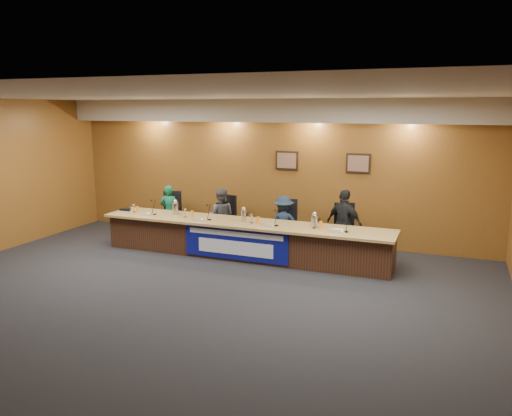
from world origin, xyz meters
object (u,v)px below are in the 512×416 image
(panelist_b, at_px, (221,216))
(office_chair_c, at_px, (285,228))
(carafe_left, at_px, (176,209))
(office_chair_d, at_px, (345,233))
(panelist_a, at_px, (170,212))
(office_chair_b, at_px, (223,222))
(banner, at_px, (235,244))
(speakerphone, at_px, (127,209))
(dais_body, at_px, (243,240))
(carafe_mid, at_px, (244,216))
(office_chair_a, at_px, (172,217))
(panelist_c, at_px, (284,223))
(panelist_d, at_px, (344,224))
(carafe_right, at_px, (315,221))

(panelist_b, bearing_deg, office_chair_c, 169.88)
(carafe_left, bearing_deg, office_chair_d, 12.67)
(panelist_a, bearing_deg, office_chair_b, 176.95)
(banner, distance_m, speakerphone, 2.92)
(carafe_left, bearing_deg, dais_body, -1.82)
(carafe_mid, bearing_deg, speakerphone, 179.42)
(office_chair_a, distance_m, carafe_mid, 2.39)
(banner, relative_size, carafe_left, 8.40)
(panelist_b, relative_size, carafe_mid, 5.36)
(panelist_c, relative_size, panelist_d, 0.85)
(panelist_b, bearing_deg, office_chair_d, 168.08)
(carafe_left, bearing_deg, speakerphone, -178.81)
(banner, xyz_separation_m, panelist_a, (-2.19, 1.16, 0.25))
(panelist_b, xyz_separation_m, office_chair_a, (-1.32, 0.10, -0.15))
(carafe_left, bearing_deg, carafe_right, -0.55)
(carafe_left, bearing_deg, office_chair_c, 19.60)
(panelist_c, xyz_separation_m, carafe_mid, (-0.61, -0.75, 0.27))
(panelist_d, distance_m, office_chair_b, 2.79)
(panelist_c, distance_m, carafe_left, 2.35)
(office_chair_a, xyz_separation_m, speakerphone, (-0.67, -0.82, 0.30))
(office_chair_a, distance_m, carafe_right, 3.78)
(panelist_c, distance_m, speakerphone, 3.56)
(dais_body, distance_m, office_chair_a, 2.35)
(office_chair_c, bearing_deg, speakerphone, -170.97)
(banner, bearing_deg, office_chair_b, 124.58)
(office_chair_c, distance_m, carafe_mid, 1.11)
(office_chair_b, height_order, speakerphone, speakerphone)
(dais_body, height_order, panelist_d, panelist_d)
(panelist_a, relative_size, office_chair_d, 2.64)
(banner, relative_size, office_chair_d, 4.58)
(office_chair_d, bearing_deg, carafe_mid, -174.74)
(panelist_d, bearing_deg, carafe_right, 81.27)
(panelist_a, bearing_deg, panelist_c, 172.62)
(panelist_a, distance_m, carafe_right, 3.75)
(office_chair_a, bearing_deg, office_chair_b, -24.19)
(speakerphone, bearing_deg, office_chair_d, 9.72)
(dais_body, distance_m, carafe_mid, 0.52)
(banner, distance_m, office_chair_b, 1.53)
(carafe_left, bearing_deg, office_chair_a, 126.30)
(office_chair_b, bearing_deg, panelist_b, -75.64)
(panelist_b, height_order, office_chair_b, panelist_b)
(panelist_c, distance_m, office_chair_b, 1.49)
(panelist_c, xyz_separation_m, office_chair_c, (0.00, 0.10, -0.11))
(dais_body, relative_size, carafe_mid, 25.34)
(dais_body, xyz_separation_m, office_chair_b, (-0.87, 0.84, 0.13))
(panelist_c, relative_size, office_chair_d, 2.48)
(panelist_b, bearing_deg, panelist_d, 166.02)
(panelist_a, distance_m, panelist_d, 4.10)
(office_chair_b, relative_size, office_chair_d, 1.00)
(office_chair_d, xyz_separation_m, carafe_mid, (-1.90, -0.85, 0.39))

